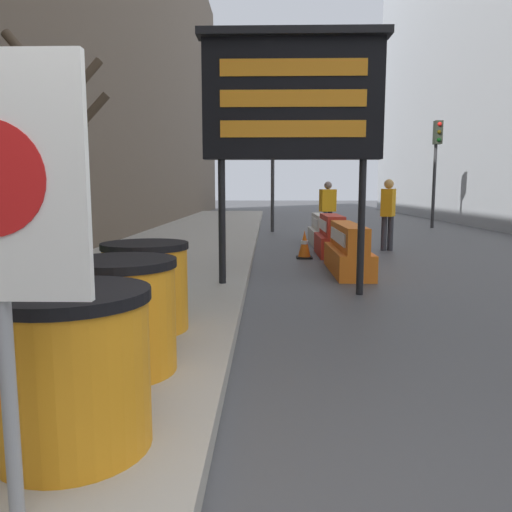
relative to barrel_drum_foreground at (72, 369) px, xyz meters
name	(u,v)px	position (x,y,z in m)	size (l,w,h in m)	color
bare_tree	(68,170)	(-2.08, 5.27, 1.19)	(1.30, 1.44, 3.51)	#4C3D2D
barrel_drum_foreground	(72,369)	(0.00, 0.00, 0.00)	(0.81, 0.81, 0.83)	orange
barrel_drum_middle	(122,315)	(-0.07, 1.09, 0.00)	(0.81, 0.81, 0.83)	orange
barrel_drum_back	(146,286)	(-0.15, 2.17, 0.00)	(0.81, 0.81, 0.83)	orange
message_board	(293,99)	(1.32, 4.50, 2.10)	(2.54, 0.36, 3.55)	black
jersey_barrier_orange_near	(348,251)	(2.42, 6.38, -0.19)	(0.60, 2.16, 0.86)	orange
jersey_barrier_red_striped	(332,238)	(2.42, 8.68, -0.17)	(0.63, 1.63, 0.90)	red
jersey_barrier_white	(321,231)	(2.42, 10.94, -0.22)	(0.55, 2.02, 0.80)	silver
traffic_cone_near	(304,245)	(1.78, 8.15, -0.28)	(0.34, 0.34, 0.60)	black
traffic_light_near_curb	(273,145)	(1.15, 14.66, 2.36)	(0.28, 0.44, 4.05)	#2D2D30
traffic_light_far_side	(436,151)	(7.20, 16.44, 2.28)	(0.28, 0.45, 3.93)	#2D2D30
pedestrian_worker	(388,209)	(3.86, 9.57, 0.43)	(0.43, 0.52, 1.70)	#333338
pedestrian_passerby	(328,205)	(2.74, 12.23, 0.42)	(0.49, 0.37, 1.68)	#23283D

